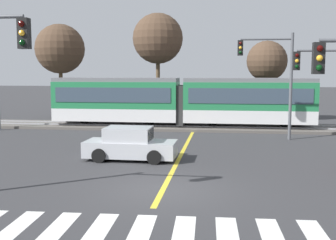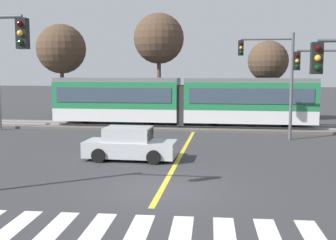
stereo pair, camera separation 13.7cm
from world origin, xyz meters
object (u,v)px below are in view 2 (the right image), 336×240
Objects in this scene: bare_tree_west at (159,39)px; bare_tree_east at (268,61)px; traffic_light_far_right at (274,70)px; light_rail_tram at (182,100)px; sedan_crossing at (130,145)px; bare_tree_far_west at (61,49)px.

bare_tree_east is (8.72, 1.55, -1.77)m from bare_tree_west.
light_rail_tram is at bearing 144.22° from traffic_light_far_right.
sedan_crossing is 16.00m from bare_tree_west.
traffic_light_far_right is 0.73× the size of bare_tree_west.
bare_tree_far_west is 17.43m from bare_tree_east.
light_rail_tram is at bearing -141.15° from bare_tree_east.
sedan_crossing is at bearing -58.86° from bare_tree_far_west.
sedan_crossing is 0.65× the size of bare_tree_east.
light_rail_tram is at bearing -58.16° from bare_tree_west.
bare_tree_far_west is 1.24× the size of bare_tree_east.
light_rail_tram is 2.82× the size of bare_tree_east.
light_rail_tram is 7.59m from traffic_light_far_right.
light_rail_tram is 12.61m from bare_tree_far_west.
bare_tree_east is at bearing 38.85° from light_rail_tram.
bare_tree_far_west is at bearing 171.84° from bare_tree_west.
bare_tree_west is at bearing 93.97° from sedan_crossing.
bare_tree_east is (6.45, 5.19, 2.83)m from light_rail_tram.
bare_tree_east reaches higher than traffic_light_far_right.
traffic_light_far_right is at bearing -35.78° from light_rail_tram.
light_rail_tram is 4.37× the size of sedan_crossing.
traffic_light_far_right is at bearing -93.22° from bare_tree_east.
bare_tree_far_west is at bearing 151.49° from traffic_light_far_right.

